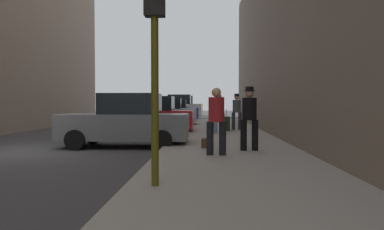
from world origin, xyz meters
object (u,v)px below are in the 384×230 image
parked_gray_coupe (126,122)px  pedestrian_in_jeans (219,111)px  traffic_light (155,22)px  duffel_bag (207,143)px  parked_white_van (178,108)px  pedestrian_with_fedora (249,115)px  parked_blue_sedan (172,111)px  parked_red_hatchback (150,116)px  fire_hydrant (185,127)px  rolling_suitcase (226,124)px  pedestrian_with_beanie (237,110)px  parked_bronze_suv (182,107)px  pedestrian_in_red_jacket (216,118)px  parked_silver_sedan (163,113)px

parked_gray_coupe → pedestrian_in_jeans: size_ratio=2.47×
traffic_light → duffel_bag: size_ratio=8.18×
parked_white_van → pedestrian_with_fedora: (3.88, -24.80, 0.10)m
parked_blue_sedan → parked_red_hatchback: bearing=-90.0°
fire_hydrant → pedestrian_in_jeans: 1.95m
parked_white_van → rolling_suitcase: size_ratio=4.45×
pedestrian_with_beanie → rolling_suitcase: bearing=-128.4°
parked_bronze_suv → pedestrian_in_red_jacket: 31.66m
parked_gray_coupe → pedestrian_with_fedora: size_ratio=2.37×
parked_blue_sedan → parked_bronze_suv: parked_bronze_suv is taller
traffic_light → rolling_suitcase: traffic_light is taller
parked_gray_coupe → fire_hydrant: parked_gray_coupe is taller
parked_red_hatchback → pedestrian_with_beanie: (4.18, 0.82, 0.29)m
parked_gray_coupe → parked_blue_sedan: bearing=90.0°
traffic_light → pedestrian_in_jeans: size_ratio=2.11×
traffic_light → parked_red_hatchback: bearing=99.0°
pedestrian_in_jeans → fire_hydrant: bearing=-140.4°
rolling_suitcase → traffic_light: bearing=-98.5°
parked_blue_sedan → duffel_bag: parked_blue_sedan is taller
rolling_suitcase → duffel_bag: rolling_suitcase is taller
pedestrian_in_red_jacket → pedestrian_in_jeans: bearing=87.5°
traffic_light → fire_hydrant: bearing=90.3°
parked_gray_coupe → pedestrian_in_red_jacket: pedestrian_in_red_jacket is taller
fire_hydrant → pedestrian_with_fedora: pedestrian_with_fedora is taller
parked_silver_sedan → pedestrian_with_fedora: 13.38m
duffel_bag → rolling_suitcase: bearing=82.1°
parked_red_hatchback → parked_silver_sedan: bearing=90.0°
pedestrian_in_jeans → pedestrian_in_red_jacket: size_ratio=1.00×
parked_red_hatchback → parked_bronze_suv: parked_bronze_suv is taller
pedestrian_with_beanie → pedestrian_in_red_jacket: bearing=-97.9°
parked_gray_coupe → parked_white_van: parked_white_van is taller
parked_gray_coupe → parked_bronze_suv: bearing=90.0°
parked_silver_sedan → duffel_bag: bearing=-77.5°
parked_white_van → parked_bronze_suv: same height
parked_silver_sedan → fire_hydrant: size_ratio=6.05×
pedestrian_with_beanie → pedestrian_with_fedora: bearing=-92.1°
parked_white_van → parked_silver_sedan: bearing=-90.0°
pedestrian_with_beanie → pedestrian_in_red_jacket: pedestrian_with_beanie is taller
pedestrian_in_jeans → rolling_suitcase: size_ratio=1.64×
parked_blue_sedan → pedestrian_in_red_jacket: size_ratio=2.49×
parked_white_van → pedestrian_in_red_jacket: 25.91m
parked_bronze_suv → fire_hydrant: 25.88m
parked_silver_sedan → parked_bronze_suv: 17.78m
parked_red_hatchback → parked_bronze_suv: bearing=90.0°
parked_white_van → traffic_light: size_ratio=1.29×
pedestrian_in_red_jacket → parked_white_van: bearing=96.5°
parked_bronze_suv → parked_white_van: bearing=-90.0°
rolling_suitcase → duffel_bag: (-0.93, -6.74, -0.20)m
parked_gray_coupe → parked_white_van: (-0.00, 22.85, 0.18)m
fire_hydrant → parked_red_hatchback: bearing=125.8°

